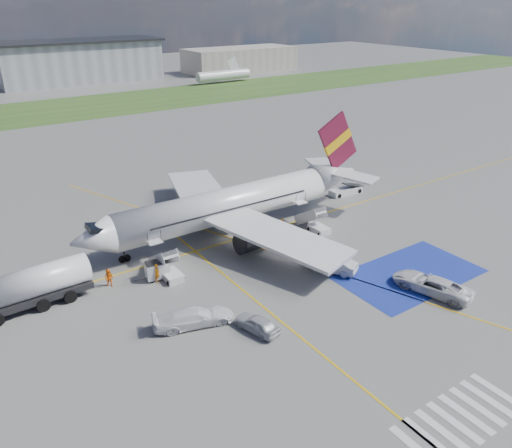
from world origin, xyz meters
The scene contains 22 objects.
ground centered at (0.00, 0.00, 0.00)m, with size 400.00×400.00×0.00m, color #60605E.
grass_strip centered at (0.00, 95.00, 0.01)m, with size 400.00×30.00×0.01m, color #2D4C1E.
taxiway_line_main centered at (0.00, 12.00, 0.01)m, with size 120.00×0.20×0.01m, color gold.
taxiway_line_cross centered at (-5.00, -10.00, 0.01)m, with size 0.20×60.00×0.01m, color gold.
taxiway_line_diag centered at (0.00, 12.00, 0.01)m, with size 0.20×60.00×0.01m, color gold.
staging_box centered at (10.00, -4.00, 0.01)m, with size 14.00×8.00×0.01m, color navy.
crosswalk centered at (-1.80, -18.00, 0.01)m, with size 9.00×4.00×0.01m.
terminal_centre centered at (20.00, 135.00, 6.00)m, with size 48.00×18.00×12.00m, color gray.
terminal_east centered at (75.00, 128.00, 4.00)m, with size 40.00×16.00×8.00m, color gray.
airliner centered at (1.51, 14.00, 3.39)m, with size 36.81×32.95×11.92m.
airstairs_fwd centered at (-9.50, 8.70, 0.62)m, with size 1.90×5.20×3.60m.
airstairs_aft centered at (9.00, 8.70, 0.62)m, with size 1.90×5.20×3.60m.
fuel_tanker centered at (-21.69, 10.85, 1.52)m, with size 10.69×3.31×3.61m.
gpu_cart centered at (-10.56, 9.11, 0.81)m, with size 2.36×1.71×1.81m.
belt_loader centered at (20.08, 15.44, 0.39)m, with size 5.24×2.12×1.55m.
car_silver_a centered at (-7.34, -3.04, 0.68)m, with size 1.61×4.01×1.37m, color silver.
car_silver_b centered at (4.16, 0.78, 0.81)m, with size 1.71×4.92×1.62m, color #ACAEB3.
van_white_a centered at (9.08, -7.21, 1.02)m, with size 2.51×5.44×2.04m, color silver.
van_white_b centered at (-11.21, 0.52, 0.98)m, with size 2.03×4.99×1.95m, color white.
crew_fwd centered at (-10.81, 8.51, 0.94)m, with size 0.69×0.45×1.88m, color orange.
crew_nose centered at (-14.84, 10.31, 0.89)m, with size 0.87×0.67×1.78m, color orange.
crew_aft centered at (5.36, 10.49, 0.86)m, with size 1.01×0.42×1.72m, color orange.
Camera 1 is at (-26.08, -30.34, 24.64)m, focal length 35.00 mm.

